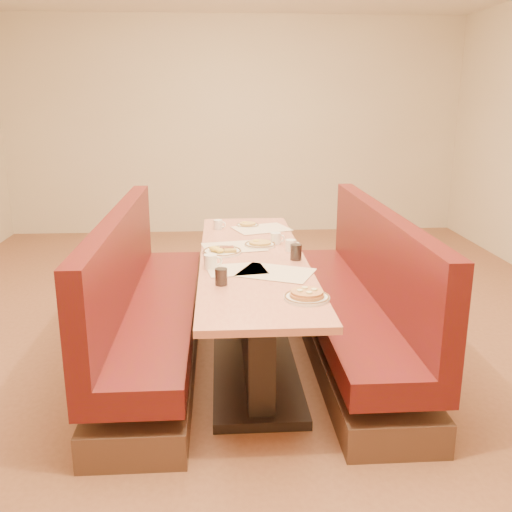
{
  "coord_description": "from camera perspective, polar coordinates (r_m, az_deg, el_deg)",
  "views": [
    {
      "loc": [
        -0.22,
        -3.69,
        1.79
      ],
      "look_at": [
        0.0,
        -0.35,
        0.85
      ],
      "focal_mm": 40.0,
      "sensor_mm": 36.0,
      "label": 1
    }
  ],
  "objects": [
    {
      "name": "pancake_plate",
      "position": [
        3.04,
        5.11,
        -3.98
      ],
      "size": [
        0.25,
        0.25,
        0.06
      ],
      "rotation": [
        0.0,
        0.0,
        -0.3
      ],
      "color": "white",
      "rests_on": "diner_table"
    },
    {
      "name": "diner_table",
      "position": [
        3.96,
        -0.33,
        -5.29
      ],
      "size": [
        0.7,
        2.5,
        0.75
      ],
      "color": "black",
      "rests_on": "ground"
    },
    {
      "name": "room_envelope",
      "position": [
        3.7,
        -0.37,
        17.86
      ],
      "size": [
        6.04,
        8.04,
        2.82
      ],
      "color": "beige",
      "rests_on": "ground"
    },
    {
      "name": "extra_plate_far",
      "position": [
        4.74,
        -0.85,
        3.14
      ],
      "size": [
        0.19,
        0.19,
        0.04
      ],
      "rotation": [
        0.0,
        0.0,
        0.42
      ],
      "color": "white",
      "rests_on": "diner_table"
    },
    {
      "name": "placemat_near_left",
      "position": [
        3.54,
        -1.98,
        -1.36
      ],
      "size": [
        0.39,
        0.32,
        0.0
      ],
      "primitive_type": "cube",
      "rotation": [
        0.0,
        0.0,
        0.16
      ],
      "color": "beige",
      "rests_on": "diner_table"
    },
    {
      "name": "coffee_mug_d",
      "position": [
        4.63,
        -3.79,
        3.16
      ],
      "size": [
        0.1,
        0.07,
        0.08
      ],
      "rotation": [
        0.0,
        0.0,
        -0.13
      ],
      "color": "white",
      "rests_on": "diner_table"
    },
    {
      "name": "ground",
      "position": [
        4.11,
        -0.32,
        -10.17
      ],
      "size": [
        8.0,
        8.0,
        0.0
      ],
      "primitive_type": "plane",
      "color": "#9E6647",
      "rests_on": "ground"
    },
    {
      "name": "coffee_mug_b",
      "position": [
        3.57,
        -4.52,
        -0.54
      ],
      "size": [
        0.12,
        0.08,
        0.09
      ],
      "rotation": [
        0.0,
        0.0,
        0.23
      ],
      "color": "white",
      "rests_on": "diner_table"
    },
    {
      "name": "placemat_far_right",
      "position": [
        4.64,
        0.54,
        2.75
      ],
      "size": [
        0.51,
        0.44,
        0.0
      ],
      "primitive_type": "cube",
      "rotation": [
        0.0,
        0.0,
        0.33
      ],
      "color": "beige",
      "rests_on": "diner_table"
    },
    {
      "name": "soda_tumbler_mid",
      "position": [
        3.76,
        4.02,
        0.38
      ],
      "size": [
        0.08,
        0.08,
        0.1
      ],
      "color": "black",
      "rests_on": "diner_table"
    },
    {
      "name": "eggs_plate",
      "position": [
        3.92,
        -3.44,
        0.5
      ],
      "size": [
        0.27,
        0.27,
        0.05
      ],
      "rotation": [
        0.0,
        0.0,
        0.07
      ],
      "color": "white",
      "rests_on": "diner_table"
    },
    {
      "name": "placemat_near_right",
      "position": [
        3.48,
        2.02,
        -1.66
      ],
      "size": [
        0.53,
        0.47,
        0.0
      ],
      "primitive_type": "cube",
      "rotation": [
        0.0,
        0.0,
        -0.42
      ],
      "color": "beige",
      "rests_on": "diner_table"
    },
    {
      "name": "booth_right",
      "position": [
        4.07,
        10.06,
        -5.14
      ],
      "size": [
        0.55,
        2.5,
        1.05
      ],
      "color": "#4C3326",
      "rests_on": "ground"
    },
    {
      "name": "placemat_far_left",
      "position": [
        4.07,
        -2.23,
        0.92
      ],
      "size": [
        0.48,
        0.4,
        0.0
      ],
      "primitive_type": "cube",
      "rotation": [
        0.0,
        0.0,
        0.18
      ],
      "color": "beige",
      "rests_on": "diner_table"
    },
    {
      "name": "coffee_mug_a",
      "position": [
        3.97,
        3.54,
        1.08
      ],
      "size": [
        0.1,
        0.07,
        0.08
      ],
      "rotation": [
        0.0,
        0.0,
        -0.22
      ],
      "color": "white",
      "rests_on": "diner_table"
    },
    {
      "name": "soda_tumbler_near",
      "position": [
        3.25,
        -3.5,
        -2.09
      ],
      "size": [
        0.07,
        0.07,
        0.1
      ],
      "color": "black",
      "rests_on": "diner_table"
    },
    {
      "name": "extra_plate_mid",
      "position": [
        4.1,
        0.4,
        1.2
      ],
      "size": [
        0.23,
        0.23,
        0.05
      ],
      "rotation": [
        0.0,
        0.0,
        -0.12
      ],
      "color": "white",
      "rests_on": "diner_table"
    },
    {
      "name": "coffee_mug_c",
      "position": [
        4.17,
        2.02,
        1.81
      ],
      "size": [
        0.11,
        0.08,
        0.08
      ],
      "rotation": [
        0.0,
        0.0,
        -0.23
      ],
      "color": "white",
      "rests_on": "diner_table"
    },
    {
      "name": "booth_left",
      "position": [
        3.99,
        -10.94,
        -5.61
      ],
      "size": [
        0.55,
        2.5,
        1.05
      ],
      "color": "#4C3326",
      "rests_on": "ground"
    }
  ]
}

